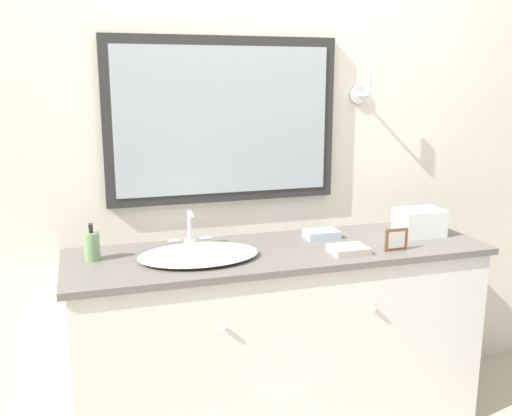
# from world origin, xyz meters

# --- Properties ---
(wall_back) EXTENTS (8.00, 0.18, 2.55)m
(wall_back) POSITION_xyz_m (-0.01, 0.64, 1.28)
(wall_back) COLOR silver
(wall_back) RESTS_ON ground_plane
(vanity_counter) EXTENTS (1.93, 0.59, 0.90)m
(vanity_counter) POSITION_xyz_m (0.00, 0.31, 0.45)
(vanity_counter) COLOR silver
(vanity_counter) RESTS_ON ground_plane
(sink_basin) EXTENTS (0.53, 0.41, 0.17)m
(sink_basin) POSITION_xyz_m (-0.38, 0.29, 0.92)
(sink_basin) COLOR white
(sink_basin) RESTS_ON vanity_counter
(soap_bottle) EXTENTS (0.07, 0.07, 0.16)m
(soap_bottle) POSITION_xyz_m (-0.83, 0.40, 0.97)
(soap_bottle) COLOR #709966
(soap_bottle) RESTS_ON vanity_counter
(appliance_box) EXTENTS (0.23, 0.15, 0.14)m
(appliance_box) POSITION_xyz_m (0.74, 0.32, 0.97)
(appliance_box) COLOR white
(appliance_box) RESTS_ON vanity_counter
(picture_frame) EXTENTS (0.11, 0.01, 0.10)m
(picture_frame) POSITION_xyz_m (0.49, 0.13, 0.96)
(picture_frame) COLOR brown
(picture_frame) RESTS_ON vanity_counter
(hand_towel_near_sink) EXTENTS (0.16, 0.11, 0.04)m
(hand_towel_near_sink) POSITION_xyz_m (0.26, 0.43, 0.92)
(hand_towel_near_sink) COLOR #A8B7C6
(hand_towel_near_sink) RESTS_ON vanity_counter
(hand_towel_far_corner) EXTENTS (0.16, 0.13, 0.03)m
(hand_towel_far_corner) POSITION_xyz_m (0.27, 0.17, 0.92)
(hand_towel_far_corner) COLOR #B7A899
(hand_towel_far_corner) RESTS_ON vanity_counter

